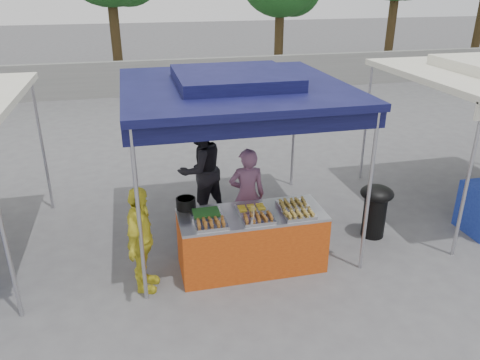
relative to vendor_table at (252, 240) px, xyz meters
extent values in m
plane|color=#545456|center=(0.00, 0.10, -0.43)|extent=(80.00, 80.00, 0.00)
cube|color=slate|center=(0.00, 11.10, 0.17)|extent=(40.00, 0.25, 1.20)
cylinder|color=#B0B0B7|center=(-1.50, -0.40, 0.72)|extent=(0.05, 0.05, 2.30)
cylinder|color=#B0B0B7|center=(1.50, -0.40, 0.72)|extent=(0.05, 0.05, 2.30)
cylinder|color=#B0B0B7|center=(-1.50, 2.60, 0.72)|extent=(0.05, 0.05, 2.30)
cylinder|color=#B0B0B7|center=(1.50, 2.60, 0.72)|extent=(0.05, 0.05, 2.30)
cube|color=#0F103D|center=(0.00, 1.10, 1.92)|extent=(3.20, 3.20, 0.10)
cube|color=#0F103D|center=(0.00, 1.10, 2.05)|extent=(1.65, 1.65, 0.18)
cube|color=#0F103D|center=(0.00, -0.40, 1.77)|extent=(3.20, 0.04, 0.25)
cylinder|color=#B0B0B7|center=(-3.00, -0.40, 0.72)|extent=(0.05, 0.05, 2.30)
cylinder|color=#B0B0B7|center=(-3.00, 2.60, 0.72)|extent=(0.05, 0.05, 2.30)
cylinder|color=#B0B0B7|center=(3.00, -0.40, 0.72)|extent=(0.05, 0.05, 2.30)
cylinder|color=#B0B0B7|center=(3.00, 2.60, 0.72)|extent=(0.05, 0.05, 2.30)
cylinder|color=#3D2D17|center=(-1.80, 13.10, 1.70)|extent=(0.36, 0.36, 4.25)
cylinder|color=#3D2D17|center=(4.55, 13.12, 1.35)|extent=(0.36, 0.36, 3.55)
cylinder|color=#3D2D17|center=(9.61, 13.33, 1.78)|extent=(0.36, 0.36, 4.40)
cube|color=#B64110|center=(0.00, 0.00, -0.02)|extent=(2.00, 0.80, 0.81)
cube|color=#B0B0B7|center=(0.00, 0.00, 0.40)|extent=(2.00, 0.80, 0.04)
cube|color=#BCBCC0|center=(-0.60, -0.24, 0.45)|extent=(0.42, 0.30, 0.05)
cube|color=brown|center=(-0.60, -0.24, 0.49)|extent=(0.35, 0.25, 0.02)
cube|color=#BCBCC0|center=(0.02, -0.24, 0.45)|extent=(0.42, 0.30, 0.05)
cube|color=brown|center=(0.02, -0.24, 0.49)|extent=(0.35, 0.25, 0.02)
cube|color=#BCBCC0|center=(0.59, -0.24, 0.45)|extent=(0.42, 0.30, 0.05)
cube|color=#A48638|center=(0.59, -0.24, 0.49)|extent=(0.35, 0.25, 0.02)
cube|color=#BCBCC0|center=(-0.62, 0.06, 0.45)|extent=(0.42, 0.30, 0.05)
cube|color=#1F521C|center=(-0.62, 0.06, 0.49)|extent=(0.35, 0.25, 0.02)
cube|color=#BCBCC0|center=(0.01, 0.07, 0.45)|extent=(0.42, 0.30, 0.05)
cube|color=gold|center=(0.01, 0.07, 0.49)|extent=(0.35, 0.25, 0.02)
cube|color=#BCBCC0|center=(0.61, 0.06, 0.45)|extent=(0.42, 0.30, 0.05)
cube|color=#A48638|center=(0.61, 0.06, 0.49)|extent=(0.35, 0.25, 0.02)
cylinder|color=black|center=(-0.85, 0.35, 0.50)|extent=(0.27, 0.27, 0.16)
cylinder|color=#B0B0B7|center=(-0.07, -0.31, 0.47)|extent=(0.07, 0.07, 0.09)
cylinder|color=black|center=(2.11, 0.40, -0.08)|extent=(0.36, 0.36, 0.69)
ellipsoid|color=black|center=(2.11, 0.40, 0.32)|extent=(0.51, 0.51, 0.23)
cube|color=#122498|center=(-0.32, 0.64, -0.27)|extent=(0.53, 0.37, 0.32)
cube|color=#122498|center=(0.15, 0.51, -0.28)|extent=(0.49, 0.34, 0.29)
cube|color=#122498|center=(0.15, 0.51, 0.01)|extent=(0.45, 0.32, 0.27)
imported|color=#815271|center=(0.12, 0.75, 0.33)|extent=(0.59, 0.42, 1.51)
imported|color=black|center=(-0.44, 1.66, 0.45)|extent=(1.06, 0.99, 1.75)
imported|color=gold|center=(-1.50, -0.17, 0.31)|extent=(0.58, 0.92, 1.46)
camera|label=1|loc=(-1.46, -5.47, 3.38)|focal=35.00mm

